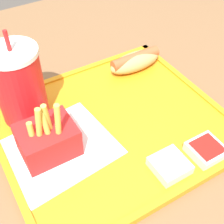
{
  "coord_description": "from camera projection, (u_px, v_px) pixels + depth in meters",
  "views": [
    {
      "loc": [
        -0.2,
        -0.36,
        1.18
      ],
      "look_at": [
        -0.01,
        -0.03,
        0.79
      ],
      "focal_mm": 50.0,
      "sensor_mm": 36.0,
      "label": 1
    }
  ],
  "objects": [
    {
      "name": "soda_cup",
      "position": [
        19.0,
        85.0,
        0.54
      ],
      "size": [
        0.09,
        0.09,
        0.18
      ],
      "color": "red",
      "rests_on": "food_tray"
    },
    {
      "name": "sauce_cup_mayo",
      "position": [
        170.0,
        165.0,
        0.49
      ],
      "size": [
        0.05,
        0.05,
        0.02
      ],
      "color": "silver",
      "rests_on": "food_tray"
    },
    {
      "name": "sauce_cup_ketchup",
      "position": [
        206.0,
        150.0,
        0.51
      ],
      "size": [
        0.05,
        0.05,
        0.02
      ],
      "color": "silver",
      "rests_on": "food_tray"
    },
    {
      "name": "paper_napkin",
      "position": [
        59.0,
        149.0,
        0.53
      ],
      "size": [
        0.19,
        0.17,
        0.0
      ],
      "color": "white",
      "rests_on": "food_tray"
    },
    {
      "name": "hot_dog_far",
      "position": [
        135.0,
        61.0,
        0.67
      ],
      "size": [
        0.12,
        0.05,
        0.04
      ],
      "color": "tan",
      "rests_on": "food_tray"
    },
    {
      "name": "fries_carton",
      "position": [
        48.0,
        139.0,
        0.5
      ],
      "size": [
        0.09,
        0.07,
        0.11
      ],
      "color": "red",
      "rests_on": "food_tray"
    },
    {
      "name": "dining_table",
      "position": [
        108.0,
        211.0,
        0.86
      ],
      "size": [
        1.34,
        1.05,
        0.75
      ],
      "color": "brown",
      "rests_on": "ground_plane"
    },
    {
      "name": "food_tray",
      "position": [
        112.0,
        125.0,
        0.57
      ],
      "size": [
        0.4,
        0.36,
        0.01
      ],
      "color": "orange",
      "rests_on": "dining_table"
    }
  ]
}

